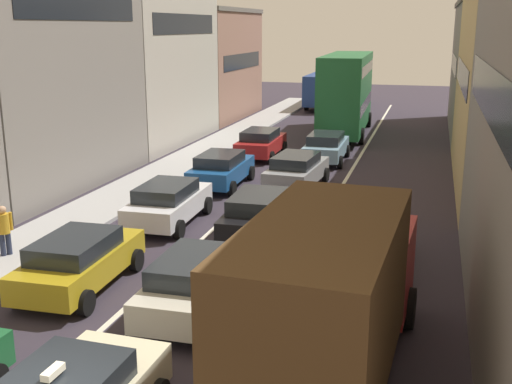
{
  "coord_description": "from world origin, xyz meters",
  "views": [
    {
      "loc": [
        5.28,
        -6.74,
        6.75
      ],
      "look_at": [
        0.0,
        12.0,
        1.6
      ],
      "focal_mm": 44.11,
      "sensor_mm": 36.0,
      "label": 1
    }
  ],
  "objects_px": {
    "wagon_left_lane_second": "(79,260)",
    "sedan_left_lane_fifth": "(261,143)",
    "sedan_left_lane_fourth": "(221,169)",
    "bus_mid_queue_primary": "(347,90)",
    "coupe_centre_lane_fourth": "(297,170)",
    "removalist_box_truck": "(331,291)",
    "pedestrian_near_kerb": "(4,229)",
    "sedan_left_lane_third": "(168,202)",
    "sedan_right_lane_behind_truck": "(359,236)",
    "sedan_centre_lane_fifth": "(326,146)",
    "hatchback_centre_lane_third": "(259,213)",
    "sedan_centre_lane_second": "(197,281)",
    "bus_far_queue_secondary": "(328,86)"
  },
  "relations": [
    {
      "from": "wagon_left_lane_second",
      "to": "sedan_left_lane_fifth",
      "type": "bearing_deg",
      "value": -2.16
    },
    {
      "from": "sedan_left_lane_fourth",
      "to": "bus_mid_queue_primary",
      "type": "relative_size",
      "value": 0.41
    },
    {
      "from": "coupe_centre_lane_fourth",
      "to": "removalist_box_truck",
      "type": "bearing_deg",
      "value": -161.6
    },
    {
      "from": "pedestrian_near_kerb",
      "to": "wagon_left_lane_second",
      "type": "bearing_deg",
      "value": 10.89
    },
    {
      "from": "sedan_left_lane_fourth",
      "to": "sedan_left_lane_fifth",
      "type": "distance_m",
      "value": 6.53
    },
    {
      "from": "sedan_left_lane_fifth",
      "to": "sedan_left_lane_third",
      "type": "bearing_deg",
      "value": 179.24
    },
    {
      "from": "removalist_box_truck",
      "to": "sedan_right_lane_behind_truck",
      "type": "bearing_deg",
      "value": 5.04
    },
    {
      "from": "sedan_centre_lane_fifth",
      "to": "pedestrian_near_kerb",
      "type": "relative_size",
      "value": 2.6
    },
    {
      "from": "sedan_right_lane_behind_truck",
      "to": "hatchback_centre_lane_third",
      "type": "bearing_deg",
      "value": 65.28
    },
    {
      "from": "sedan_centre_lane_fifth",
      "to": "sedan_centre_lane_second",
      "type": "bearing_deg",
      "value": 179.19
    },
    {
      "from": "wagon_left_lane_second",
      "to": "hatchback_centre_lane_third",
      "type": "xyz_separation_m",
      "value": [
        3.42,
        5.42,
        0.0
      ]
    },
    {
      "from": "sedan_left_lane_fourth",
      "to": "sedan_centre_lane_fifth",
      "type": "xyz_separation_m",
      "value": [
        3.5,
        6.34,
        0.0
      ]
    },
    {
      "from": "bus_mid_queue_primary",
      "to": "pedestrian_near_kerb",
      "type": "height_order",
      "value": "bus_mid_queue_primary"
    },
    {
      "from": "coupe_centre_lane_fourth",
      "to": "sedan_centre_lane_fifth",
      "type": "bearing_deg",
      "value": 0.81
    },
    {
      "from": "sedan_centre_lane_second",
      "to": "sedan_left_lane_third",
      "type": "height_order",
      "value": "same"
    },
    {
      "from": "sedan_left_lane_fifth",
      "to": "bus_mid_queue_primary",
      "type": "height_order",
      "value": "bus_mid_queue_primary"
    },
    {
      "from": "sedan_left_lane_third",
      "to": "removalist_box_truck",
      "type": "bearing_deg",
      "value": -142.43
    },
    {
      "from": "bus_far_queue_secondary",
      "to": "sedan_left_lane_fifth",
      "type": "bearing_deg",
      "value": -179.97
    },
    {
      "from": "sedan_left_lane_fifth",
      "to": "pedestrian_near_kerb",
      "type": "height_order",
      "value": "pedestrian_near_kerb"
    },
    {
      "from": "removalist_box_truck",
      "to": "pedestrian_near_kerb",
      "type": "bearing_deg",
      "value": 71.22
    },
    {
      "from": "hatchback_centre_lane_third",
      "to": "sedan_left_lane_fourth",
      "type": "distance_m",
      "value": 6.86
    },
    {
      "from": "coupe_centre_lane_fourth",
      "to": "bus_far_queue_secondary",
      "type": "relative_size",
      "value": 0.42
    },
    {
      "from": "sedan_left_lane_fifth",
      "to": "bus_far_queue_secondary",
      "type": "xyz_separation_m",
      "value": [
        -0.21,
        22.72,
        0.96
      ]
    },
    {
      "from": "bus_far_queue_secondary",
      "to": "pedestrian_near_kerb",
      "type": "xyz_separation_m",
      "value": [
        -3.12,
        -39.32,
        -0.81
      ]
    },
    {
      "from": "removalist_box_truck",
      "to": "bus_mid_queue_primary",
      "type": "bearing_deg",
      "value": 10.3
    },
    {
      "from": "bus_far_queue_secondary",
      "to": "wagon_left_lane_second",
      "type": "bearing_deg",
      "value": 179.73
    },
    {
      "from": "coupe_centre_lane_fourth",
      "to": "bus_mid_queue_primary",
      "type": "distance_m",
      "value": 14.31
    },
    {
      "from": "bus_mid_queue_primary",
      "to": "bus_far_queue_secondary",
      "type": "height_order",
      "value": "bus_mid_queue_primary"
    },
    {
      "from": "sedan_centre_lane_fifth",
      "to": "wagon_left_lane_second",
      "type": "bearing_deg",
      "value": 168.06
    },
    {
      "from": "coupe_centre_lane_fourth",
      "to": "sedan_left_lane_fifth",
      "type": "distance_m",
      "value": 6.7
    },
    {
      "from": "sedan_left_lane_third",
      "to": "sedan_right_lane_behind_truck",
      "type": "xyz_separation_m",
      "value": [
        6.86,
        -1.92,
        0.0
      ]
    },
    {
      "from": "sedan_right_lane_behind_truck",
      "to": "pedestrian_near_kerb",
      "type": "distance_m",
      "value": 10.46
    },
    {
      "from": "sedan_left_lane_fifth",
      "to": "pedestrian_near_kerb",
      "type": "bearing_deg",
      "value": 168.16
    },
    {
      "from": "wagon_left_lane_second",
      "to": "coupe_centre_lane_fourth",
      "type": "bearing_deg",
      "value": -17.1
    },
    {
      "from": "sedan_centre_lane_fifth",
      "to": "coupe_centre_lane_fourth",
      "type": "bearing_deg",
      "value": 176.31
    },
    {
      "from": "sedan_left_lane_third",
      "to": "coupe_centre_lane_fourth",
      "type": "bearing_deg",
      "value": -29.44
    },
    {
      "from": "sedan_left_lane_fifth",
      "to": "wagon_left_lane_second",
      "type": "bearing_deg",
      "value": 179.33
    },
    {
      "from": "sedan_left_lane_third",
      "to": "sedan_right_lane_behind_truck",
      "type": "height_order",
      "value": "same"
    },
    {
      "from": "sedan_centre_lane_second",
      "to": "coupe_centre_lane_fourth",
      "type": "relative_size",
      "value": 0.98
    },
    {
      "from": "bus_mid_queue_primary",
      "to": "bus_far_queue_secondary",
      "type": "xyz_separation_m",
      "value": [
        -3.53,
        14.44,
        -1.07
      ]
    },
    {
      "from": "sedan_centre_lane_fifth",
      "to": "bus_mid_queue_primary",
      "type": "distance_m",
      "value": 8.7
    },
    {
      "from": "removalist_box_truck",
      "to": "bus_mid_queue_primary",
      "type": "relative_size",
      "value": 0.74
    },
    {
      "from": "hatchback_centre_lane_third",
      "to": "sedan_right_lane_behind_truck",
      "type": "height_order",
      "value": "same"
    },
    {
      "from": "sedan_centre_lane_second",
      "to": "sedan_left_lane_fourth",
      "type": "xyz_separation_m",
      "value": [
        -3.43,
        11.89,
        0.0
      ]
    },
    {
      "from": "wagon_left_lane_second",
      "to": "removalist_box_truck",
      "type": "bearing_deg",
      "value": -113.66
    },
    {
      "from": "hatchback_centre_lane_third",
      "to": "bus_mid_queue_primary",
      "type": "bearing_deg",
      "value": -1.69
    },
    {
      "from": "hatchback_centre_lane_third",
      "to": "sedan_right_lane_behind_truck",
      "type": "xyz_separation_m",
      "value": [
        3.43,
        -1.48,
        0.0
      ]
    },
    {
      "from": "sedan_left_lane_third",
      "to": "sedan_centre_lane_fifth",
      "type": "xyz_separation_m",
      "value": [
        3.56,
        11.89,
        0.0
      ]
    },
    {
      "from": "wagon_left_lane_second",
      "to": "sedan_right_lane_behind_truck",
      "type": "distance_m",
      "value": 7.91
    },
    {
      "from": "bus_far_queue_secondary",
      "to": "pedestrian_near_kerb",
      "type": "height_order",
      "value": "bus_far_queue_secondary"
    }
  ]
}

